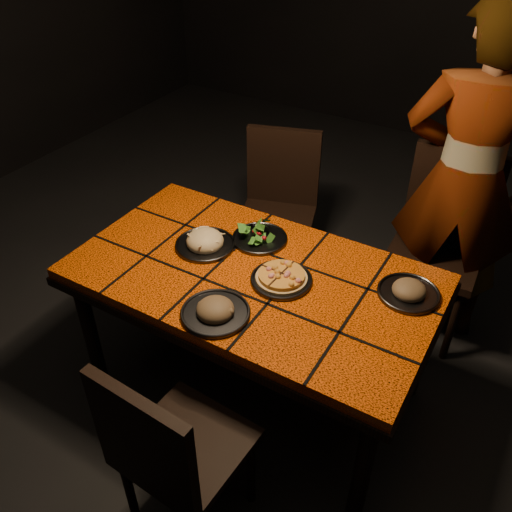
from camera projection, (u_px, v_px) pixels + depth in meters
The scene contains 11 objects.
room_shell at pixel (252, 109), 1.94m from camera, with size 6.04×7.04×3.08m.
dining_table at pixel (253, 286), 2.44m from camera, with size 1.62×0.92×0.75m.
chair_near at pixel (170, 450), 1.92m from camera, with size 0.45×0.45×0.94m.
chair_far_left at pixel (279, 200), 3.26m from camera, with size 0.55×0.55×0.97m.
chair_far_right at pixel (441, 233), 2.91m from camera, with size 0.49×0.49×1.04m.
diner at pixel (465, 182), 2.70m from camera, with size 0.67×0.44×1.84m, color brown.
plate_pizza at pixel (281, 278), 2.33m from camera, with size 0.27×0.27×0.04m.
plate_pasta at pixel (205, 242), 2.53m from camera, with size 0.28×0.28×0.09m.
plate_salad at pixel (260, 236), 2.57m from camera, with size 0.27×0.27×0.07m.
plate_mushroom_a at pixel (215, 310), 2.16m from camera, with size 0.28×0.28×0.09m.
plate_mushroom_b at pixel (409, 291), 2.26m from camera, with size 0.26×0.26×0.09m.
Camera 1 is at (0.97, -1.60, 2.24)m, focal length 38.00 mm.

